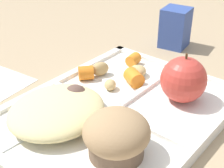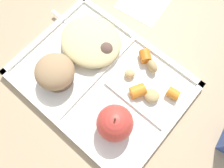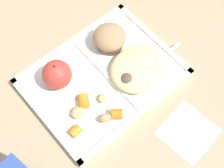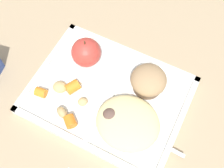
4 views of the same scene
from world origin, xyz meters
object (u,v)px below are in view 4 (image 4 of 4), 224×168
object	(u,v)px
lunch_tray	(108,95)
green_apple	(86,52)
bran_muffin	(148,81)
plastic_fork	(152,139)

from	to	relation	value
lunch_tray	green_apple	world-z (taller)	green_apple
bran_muffin	plastic_fork	distance (m)	0.14
bran_muffin	lunch_tray	bearing A→B (deg)	-140.95
green_apple	bran_muffin	world-z (taller)	green_apple
lunch_tray	plastic_fork	bearing A→B (deg)	-21.42
lunch_tray	plastic_fork	world-z (taller)	lunch_tray
green_apple	plastic_fork	size ratio (longest dim) A/B	0.59
plastic_fork	bran_muffin	bearing A→B (deg)	118.52
plastic_fork	green_apple	bearing A→B (deg)	153.29
bran_muffin	plastic_fork	bearing A→B (deg)	-61.48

